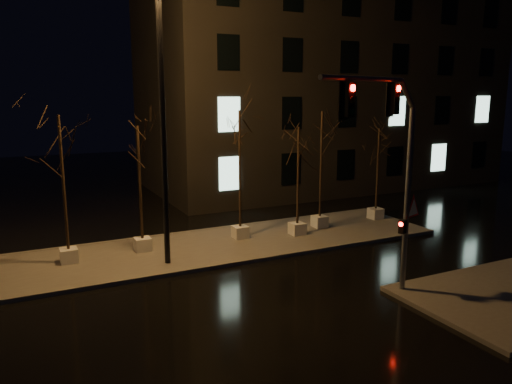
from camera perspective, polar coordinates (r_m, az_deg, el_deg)
ground at (r=16.66m, az=0.84°, el=-12.30°), size 90.00×90.00×0.00m
median at (r=21.81m, az=-6.41°, el=-6.39°), size 22.00×5.00×0.15m
building at (r=37.93m, az=7.47°, el=12.43°), size 25.00×12.00×15.00m
tree_1 at (r=20.11m, az=-21.42°, el=4.62°), size 1.80×1.80×5.87m
tree_2 at (r=20.78m, az=-13.27°, el=4.22°), size 1.80×1.80×5.36m
tree_3 at (r=22.07m, az=-1.88°, el=6.02°), size 1.80×1.80×5.93m
tree_4 at (r=22.77m, az=4.88°, el=4.64°), size 1.80×1.80×5.14m
tree_5 at (r=24.18m, az=7.52°, el=6.16°), size 1.80×1.80×5.81m
tree_6 at (r=26.47m, az=13.84°, el=4.84°), size 1.80×1.80×4.87m
traffic_signal_mast at (r=15.80m, az=15.34°, el=3.81°), size 5.41×1.95×6.96m
streetlight_main at (r=18.89m, az=-10.70°, el=10.36°), size 2.71×0.37×10.88m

